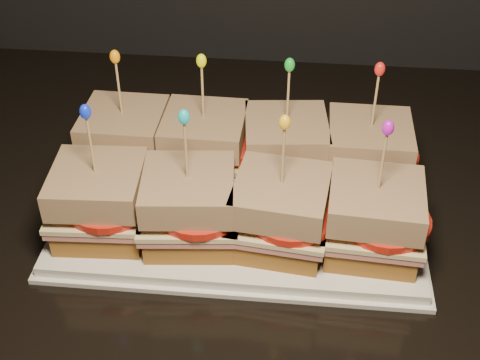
{
  "coord_description": "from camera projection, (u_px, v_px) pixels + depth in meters",
  "views": [
    {
      "loc": [
        -0.28,
        0.97,
        1.42
      ],
      "look_at": [
        -0.34,
        1.59,
        0.94
      ],
      "focal_mm": 50.0,
      "sensor_mm": 36.0,
      "label": 1
    }
  ],
  "objects": [
    {
      "name": "sandwich_5_frill",
      "position": [
        184.0,
        117.0,
        0.66
      ],
      "size": [
        0.01,
        0.01,
        0.02
      ],
      "primitive_type": "ellipsoid",
      "color": "#14B8BE",
      "rests_on": "sandwich_5_pick"
    },
    {
      "name": "sandwich_2_bread_bot",
      "position": [
        284.0,
        168.0,
        0.84
      ],
      "size": [
        0.11,
        0.11,
        0.03
      ],
      "primitive_type": "cube",
      "rotation": [
        0.0,
        0.0,
        0.1
      ],
      "color": "brown",
      "rests_on": "platter"
    },
    {
      "name": "sandwich_7_bread_bot",
      "position": [
        370.0,
        238.0,
        0.74
      ],
      "size": [
        0.1,
        0.1,
        0.03
      ],
      "primitive_type": "cube",
      "rotation": [
        0.0,
        0.0,
        -0.07
      ],
      "color": "brown",
      "rests_on": "platter"
    },
    {
      "name": "sandwich_5_ham",
      "position": [
        190.0,
        215.0,
        0.74
      ],
      "size": [
        0.12,
        0.11,
        0.01
      ],
      "primitive_type": "cube",
      "rotation": [
        0.0,
        0.0,
        0.09
      ],
      "color": "#C46863",
      "rests_on": "sandwich_5_bread_bot"
    },
    {
      "name": "sandwich_1_frill",
      "position": [
        201.0,
        61.0,
        0.76
      ],
      "size": [
        0.01,
        0.01,
        0.02
      ],
      "primitive_type": "ellipsoid",
      "color": "#E9F905",
      "rests_on": "sandwich_1_pick"
    },
    {
      "name": "sandwich_0_ham",
      "position": [
        126.0,
        148.0,
        0.84
      ],
      "size": [
        0.11,
        0.1,
        0.01
      ],
      "primitive_type": "cube",
      "rotation": [
        0.0,
        0.0,
        -0.01
      ],
      "color": "#C46863",
      "rests_on": "sandwich_0_bread_bot"
    },
    {
      "name": "sandwich_5_bread_bot",
      "position": [
        190.0,
        226.0,
        0.75
      ],
      "size": [
        0.1,
        0.1,
        0.03
      ],
      "primitive_type": "cube",
      "rotation": [
        0.0,
        0.0,
        0.09
      ],
      "color": "brown",
      "rests_on": "platter"
    },
    {
      "name": "sandwich_3_bread_bot",
      "position": [
        365.0,
        173.0,
        0.83
      ],
      "size": [
        0.1,
        0.1,
        0.03
      ],
      "primitive_type": "cube",
      "rotation": [
        0.0,
        0.0,
        -0.01
      ],
      "color": "brown",
      "rests_on": "platter"
    },
    {
      "name": "sandwich_1_pick",
      "position": [
        203.0,
        95.0,
        0.79
      ],
      "size": [
        0.0,
        0.0,
        0.09
      ],
      "primitive_type": "cylinder",
      "color": "tan",
      "rests_on": "sandwich_1_bread_top"
    },
    {
      "name": "sandwich_1_tomato",
      "position": [
        214.0,
        146.0,
        0.82
      ],
      "size": [
        0.1,
        0.1,
        0.01
      ],
      "primitive_type": "cylinder",
      "color": "red",
      "rests_on": "sandwich_1_cheese"
    },
    {
      "name": "sandwich_4_cheese",
      "position": [
        101.0,
        204.0,
        0.74
      ],
      "size": [
        0.11,
        0.11,
        0.01
      ],
      "primitive_type": "cube",
      "rotation": [
        0.0,
        0.0,
        0.05
      ],
      "color": "beige",
      "rests_on": "sandwich_4_ham"
    },
    {
      "name": "sandwich_1_bread_top",
      "position": [
        204.0,
        129.0,
        0.81
      ],
      "size": [
        0.1,
        0.1,
        0.03
      ],
      "primitive_type": "cube",
      "rotation": [
        0.0,
        0.0,
        -0.02
      ],
      "color": "brown",
      "rests_on": "sandwich_1_tomato"
    },
    {
      "name": "sandwich_3_bread_top",
      "position": [
        370.0,
        138.0,
        0.8
      ],
      "size": [
        0.1,
        0.1,
        0.03
      ],
      "primitive_type": "cube",
      "rotation": [
        0.0,
        0.0,
        -0.01
      ],
      "color": "brown",
      "rests_on": "sandwich_3_tomato"
    },
    {
      "name": "sandwich_6_ham",
      "position": [
        280.0,
        220.0,
        0.73
      ],
      "size": [
        0.12,
        0.11,
        0.01
      ],
      "primitive_type": "cube",
      "rotation": [
        0.0,
        0.0,
        -0.12
      ],
      "color": "#C46863",
      "rests_on": "sandwich_6_bread_bot"
    },
    {
      "name": "platter",
      "position": [
        240.0,
        210.0,
        0.81
      ],
      "size": [
        0.42,
        0.26,
        0.02
      ],
      "primitive_type": "cube",
      "color": "white",
      "rests_on": "granite_slab"
    },
    {
      "name": "sandwich_5_bread_top",
      "position": [
        188.0,
        189.0,
        0.72
      ],
      "size": [
        0.11,
        0.11,
        0.03
      ],
      "primitive_type": "cube",
      "rotation": [
        0.0,
        0.0,
        0.09
      ],
      "color": "brown",
      "rests_on": "sandwich_5_tomato"
    },
    {
      "name": "sandwich_0_tomato",
      "position": [
        134.0,
        142.0,
        0.83
      ],
      "size": [
        0.1,
        0.1,
        0.01
      ],
      "primitive_type": "cylinder",
      "color": "red",
      "rests_on": "sandwich_0_cheese"
    },
    {
      "name": "sandwich_6_bread_bot",
      "position": [
        279.0,
        232.0,
        0.74
      ],
      "size": [
        0.11,
        0.11,
        0.03
      ],
      "primitive_type": "cube",
      "rotation": [
        0.0,
        0.0,
        -0.12
      ],
      "color": "brown",
      "rests_on": "platter"
    },
    {
      "name": "sandwich_4_bread_bot",
      "position": [
        103.0,
        221.0,
        0.76
      ],
      "size": [
        0.1,
        0.1,
        0.03
      ],
      "primitive_type": "cube",
      "rotation": [
        0.0,
        0.0,
        0.05
      ],
      "color": "brown",
      "rests_on": "platter"
    },
    {
      "name": "sandwich_1_ham",
      "position": [
        205.0,
        152.0,
        0.84
      ],
      "size": [
        0.11,
        0.1,
        0.01
      ],
      "primitive_type": "cube",
      "rotation": [
        0.0,
        0.0,
        -0.02
      ],
      "color": "#C46863",
      "rests_on": "sandwich_1_bread_bot"
    },
    {
      "name": "sandwich_3_pick",
      "position": [
        375.0,
        104.0,
        0.77
      ],
      "size": [
        0.0,
        0.0,
        0.09
      ],
      "primitive_type": "cylinder",
      "color": "tan",
      "rests_on": "sandwich_3_bread_top"
    },
    {
      "name": "sandwich_2_tomato",
      "position": [
        295.0,
        151.0,
        0.81
      ],
      "size": [
        0.1,
        0.1,
        0.01
      ],
      "primitive_type": "cylinder",
      "color": "red",
      "rests_on": "sandwich_2_cheese"
    },
    {
      "name": "sandwich_2_cheese",
      "position": [
        285.0,
        152.0,
        0.82
      ],
      "size": [
        0.12,
        0.11,
        0.01
      ],
      "primitive_type": "cube",
      "rotation": [
        0.0,
        0.0,
        0.1
      ],
      "color": "beige",
      "rests_on": "sandwich_2_ham"
    },
    {
      "name": "sandwich_4_tomato",
      "position": [
        109.0,
        203.0,
        0.73
      ],
      "size": [
        0.1,
        0.1,
        0.01
      ],
      "primitive_type": "cylinder",
      "color": "red",
      "rests_on": "sandwich_4_cheese"
    },
    {
      "name": "sandwich_2_pick",
      "position": [
        288.0,
        100.0,
        0.78
      ],
      "size": [
        0.0,
        0.0,
        0.09
      ],
      "primitive_type": "cylinder",
      "color": "tan",
      "rests_on": "sandwich_2_bread_top"
    },
    {
      "name": "sandwich_1_bread_bot",
      "position": [
        205.0,
        164.0,
        0.85
      ],
      "size": [
        0.1,
        0.1,
        0.03
      ],
      "primitive_type": "cube",
      "rotation": [
        0.0,
        0.0,
        -0.02
      ],
      "color": "brown",
      "rests_on": "platter"
    },
    {
      "name": "sandwich_7_tomato",
      "position": [
        386.0,
        221.0,
        0.71
      ],
      "size": [
        0.1,
        0.1,
        0.01
      ],
      "primitive_type": "cylinder",
      "color": "red",
      "rests_on": "sandwich_7_cheese"
    },
    {
      "name": "sandwich_0_frill",
      "position": [
        115.0,
        57.0,
        0.77
      ],
      "size": [
        0.01,
        0.01,
        0.02
      ],
      "primitive_type": "ellipsoid",
      "color": "orange",
      "rests_on": "sandwich_0_pick"
    },
    {
      "name": "sandwich_4_bread_top",
      "position": [
        97.0,
        184.0,
        0.73
      ],
      "size": [
        0.1,
        0.1,
        0.03
      ],
      "primitive_type": "cube",
      "rotation": [
        0.0,
        0.0,
        0.05
      ],
      "color": "brown",
      "rests_on": "sandwich_4_tomato"
    },
    {
      "name": "sandwich_5_cheese",
      "position": [
        189.0,
        210.0,
        0.74
      ],
      "size": [
        0.12,
        0.11,
        0.01
      ],
      "primitive_type": "cube",
      "rotation": [
        0.0,
        0.0,
        0.09
      ],
      "color": "beige",
      "rests_on": "sandwich_5_ham"
    },
    {
      "name": "sandwich_3_ham",
      "position": [
        367.0,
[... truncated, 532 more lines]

